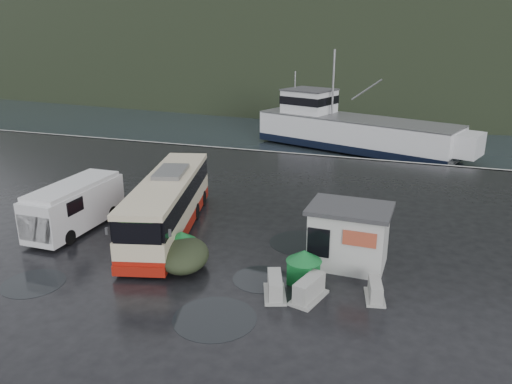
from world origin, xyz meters
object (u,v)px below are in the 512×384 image
(jersey_barrier_b, at_px, (309,299))
(jersey_barrier_c, at_px, (374,298))
(ticket_kiosk, at_px, (347,264))
(waste_bin_left, at_px, (183,259))
(coach_bus, at_px, (170,231))
(waste_bin_right, at_px, (303,283))
(jersey_barrier_a, at_px, (275,295))
(dome_tent, at_px, (185,267))
(white_van, at_px, (78,229))
(fishing_trawler, at_px, (355,135))

(jersey_barrier_b, bearing_deg, jersey_barrier_c, 19.60)
(ticket_kiosk, relative_size, jersey_barrier_c, 2.42)
(waste_bin_left, relative_size, jersey_barrier_b, 0.76)
(coach_bus, bearing_deg, waste_bin_left, -67.20)
(waste_bin_right, relative_size, jersey_barrier_a, 0.88)
(dome_tent, distance_m, ticket_kiosk, 7.20)
(white_van, relative_size, waste_bin_left, 4.45)
(waste_bin_left, relative_size, jersey_barrier_c, 0.93)
(fishing_trawler, bearing_deg, jersey_barrier_c, -61.25)
(fishing_trawler, bearing_deg, waste_bin_right, -66.52)
(jersey_barrier_b, bearing_deg, coach_bus, 152.25)
(waste_bin_left, bearing_deg, waste_bin_right, -4.29)
(coach_bus, height_order, white_van, coach_bus)
(dome_tent, distance_m, jersey_barrier_c, 8.19)
(coach_bus, xyz_separation_m, jersey_barrier_a, (7.06, -4.57, 0.00))
(waste_bin_left, xyz_separation_m, fishing_trawler, (3.51, 30.32, 0.00))
(white_van, xyz_separation_m, waste_bin_left, (6.83, -1.47, 0.00))
(coach_bus, relative_size, jersey_barrier_b, 6.08)
(dome_tent, height_order, jersey_barrier_a, dome_tent)
(waste_bin_right, height_order, fishing_trawler, fishing_trawler)
(white_van, xyz_separation_m, dome_tent, (7.30, -2.20, 0.00))
(jersey_barrier_a, bearing_deg, jersey_barrier_c, 15.23)
(waste_bin_left, distance_m, jersey_barrier_a, 5.21)
(jersey_barrier_a, height_order, fishing_trawler, fishing_trawler)
(coach_bus, bearing_deg, jersey_barrier_c, -32.74)
(waste_bin_right, distance_m, jersey_barrier_b, 1.27)
(jersey_barrier_b, relative_size, fishing_trawler, 0.08)
(coach_bus, xyz_separation_m, ticket_kiosk, (9.32, -0.93, 0.00))
(waste_bin_left, relative_size, fishing_trawler, 0.06)
(dome_tent, distance_m, jersey_barrier_b, 5.83)
(waste_bin_right, relative_size, jersey_barrier_b, 0.83)
(waste_bin_right, distance_m, fishing_trawler, 30.83)
(jersey_barrier_a, height_order, jersey_barrier_c, jersey_barrier_a)
(waste_bin_left, bearing_deg, jersey_barrier_b, -14.38)
(jersey_barrier_c, bearing_deg, waste_bin_left, 175.13)
(dome_tent, height_order, jersey_barrier_b, dome_tent)
(coach_bus, distance_m, waste_bin_right, 8.52)
(ticket_kiosk, height_order, jersey_barrier_a, ticket_kiosk)
(white_van, xyz_separation_m, jersey_barrier_c, (15.49, -2.21, 0.00))
(fishing_trawler, bearing_deg, coach_bus, -82.28)
(white_van, xyz_separation_m, jersey_barrier_a, (11.74, -3.23, 0.00))
(coach_bus, relative_size, ticket_kiosk, 3.09)
(jersey_barrier_b, bearing_deg, ticket_kiosk, 74.88)
(white_van, distance_m, dome_tent, 7.62)
(jersey_barrier_c, bearing_deg, white_van, 171.89)
(coach_bus, relative_size, dome_tent, 3.58)
(coach_bus, height_order, jersey_barrier_b, coach_bus)
(jersey_barrier_b, bearing_deg, dome_tent, 171.45)
(waste_bin_right, height_order, jersey_barrier_c, waste_bin_right)
(jersey_barrier_b, relative_size, jersey_barrier_c, 1.23)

